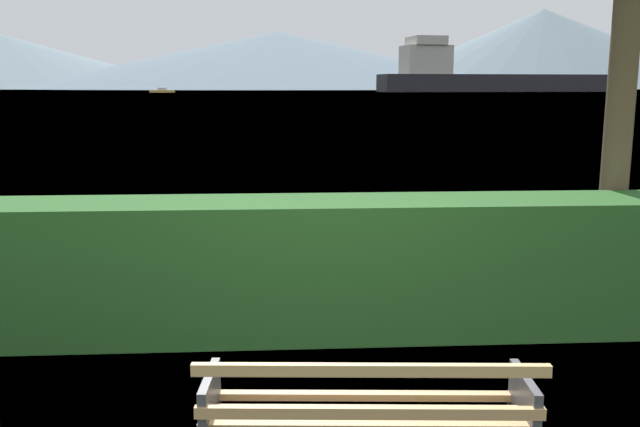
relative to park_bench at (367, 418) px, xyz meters
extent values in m
plane|color=#6B8EA3|center=(0.00, 307.26, -0.43)|extent=(620.00, 620.00, 0.00)
cube|color=tan|center=(-0.01, -0.13, 0.02)|extent=(1.89, 0.20, 0.04)
cube|color=tan|center=(0.00, 0.06, 0.02)|extent=(1.89, 0.20, 0.04)
cube|color=tan|center=(0.02, 0.25, 0.02)|extent=(1.89, 0.20, 0.04)
cube|color=tan|center=(-0.01, -0.20, 0.14)|extent=(1.89, 0.18, 0.06)
cube|color=tan|center=(-0.02, -0.25, 0.40)|extent=(1.89, 0.18, 0.06)
cube|color=#285B23|center=(0.00, 2.59, 0.20)|extent=(11.92, 0.88, 1.27)
cylinder|color=brown|center=(2.98, 3.20, 1.71)|extent=(0.28, 0.28, 4.29)
cube|color=#232328|center=(84.41, 257.22, 2.80)|extent=(94.25, 25.89, 6.47)
cube|color=beige|center=(54.82, 253.66, 11.21)|extent=(18.24, 15.29, 10.35)
cube|color=beige|center=(54.82, 253.66, 18.00)|extent=(13.43, 16.17, 3.23)
cube|color=gold|center=(-38.90, 233.04, 0.00)|extent=(8.74, 4.26, 0.86)
cube|color=silver|center=(-38.90, 233.04, 0.79)|extent=(3.31, 2.50, 0.73)
cone|color=slate|center=(0.00, 553.74, 21.65)|extent=(398.45, 398.45, 44.17)
cone|color=slate|center=(221.38, 572.31, 32.04)|extent=(303.88, 303.88, 64.95)
camera|label=1|loc=(-0.50, -3.62, 1.88)|focal=38.54mm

